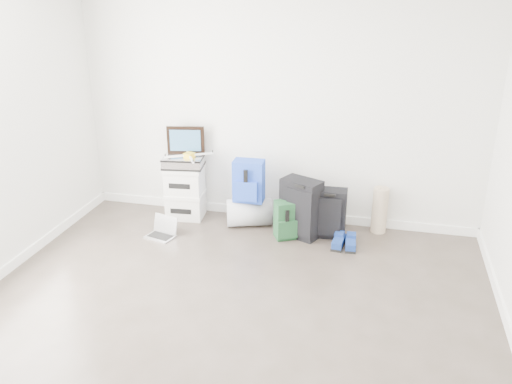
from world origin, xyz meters
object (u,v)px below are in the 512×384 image
(large_suitcase, at_px, (301,208))
(briefcase, at_px, (184,162))
(duffel_bag, at_px, (249,212))
(laptop, at_px, (162,231))
(boxes_stack, at_px, (185,192))
(carry_on, at_px, (330,213))

(large_suitcase, bearing_deg, briefcase, -163.01)
(briefcase, relative_size, duffel_bag, 0.88)
(duffel_bag, xyz_separation_m, large_suitcase, (0.61, -0.13, 0.17))
(laptop, bearing_deg, briefcase, 97.68)
(large_suitcase, bearing_deg, boxes_stack, -163.01)
(briefcase, bearing_deg, large_suitcase, -15.79)
(boxes_stack, distance_m, carry_on, 1.70)
(briefcase, xyz_separation_m, duffel_bag, (0.78, -0.05, -0.53))
(boxes_stack, bearing_deg, laptop, -102.73)
(briefcase, height_order, laptop, briefcase)
(laptop, bearing_deg, duffel_bag, 45.06)
(briefcase, xyz_separation_m, large_suitcase, (1.39, -0.19, -0.36))
(boxes_stack, xyz_separation_m, briefcase, (0.00, -0.00, 0.37))
(boxes_stack, bearing_deg, large_suitcase, -13.03)
(duffel_bag, bearing_deg, large_suitcase, -31.18)
(carry_on, bearing_deg, briefcase, 174.12)
(duffel_bag, height_order, laptop, duffel_bag)
(duffel_bag, distance_m, laptop, 0.99)
(large_suitcase, distance_m, carry_on, 0.32)
(carry_on, height_order, laptop, carry_on)
(boxes_stack, distance_m, briefcase, 0.37)
(boxes_stack, height_order, carry_on, boxes_stack)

